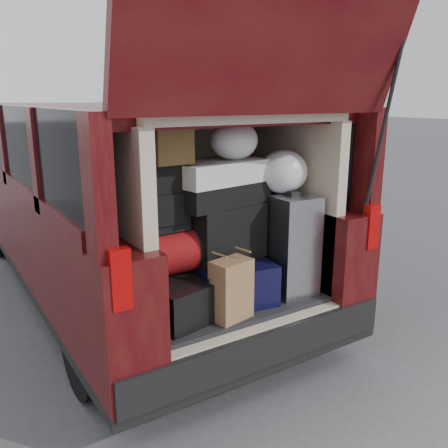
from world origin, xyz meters
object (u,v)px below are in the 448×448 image
(silver_roller, at_px, (285,242))
(kraft_bag, at_px, (231,290))
(black_soft_case, at_px, (224,232))
(black_hardshell, at_px, (172,294))
(red_duffel, at_px, (169,252))
(navy_hardshell, at_px, (225,277))
(backpack, at_px, (163,197))
(twotone_duffel, at_px, (219,183))

(silver_roller, xyz_separation_m, kraft_bag, (-0.56, -0.19, -0.15))
(black_soft_case, bearing_deg, kraft_bag, -122.12)
(black_hardshell, distance_m, red_duffel, 0.26)
(silver_roller, bearing_deg, black_hardshell, 177.77)
(navy_hardshell, relative_size, red_duffel, 1.44)
(black_hardshell, height_order, backpack, backpack)
(navy_hardshell, height_order, backpack, backpack)
(black_hardshell, bearing_deg, navy_hardshell, -6.62)
(kraft_bag, relative_size, backpack, 0.91)
(black_soft_case, relative_size, backpack, 1.24)
(navy_hardshell, relative_size, black_soft_case, 1.22)
(black_hardshell, xyz_separation_m, kraft_bag, (0.26, -0.27, 0.06))
(black_hardshell, xyz_separation_m, backpack, (-0.01, 0.05, 0.60))
(silver_roller, relative_size, backpack, 1.67)
(black_soft_case, height_order, twotone_duffel, twotone_duffel)
(black_hardshell, xyz_separation_m, silver_roller, (0.82, -0.08, 0.22))
(black_hardshell, distance_m, twotone_duffel, 0.75)
(kraft_bag, relative_size, twotone_duffel, 0.59)
(black_soft_case, bearing_deg, silver_roller, -23.20)
(kraft_bag, height_order, red_duffel, red_duffel)
(twotone_duffel, bearing_deg, backpack, 170.79)
(black_hardshell, distance_m, navy_hardshell, 0.41)
(black_hardshell, xyz_separation_m, navy_hardshell, (0.41, 0.03, 0.01))
(navy_hardshell, xyz_separation_m, silver_roller, (0.41, -0.11, 0.20))
(black_soft_case, bearing_deg, red_duffel, 173.35)
(kraft_bag, distance_m, red_duffel, 0.44)
(kraft_bag, xyz_separation_m, twotone_duffel, (0.12, 0.33, 0.58))
(backpack, bearing_deg, red_duffel, -44.22)
(red_duffel, xyz_separation_m, black_soft_case, (0.40, 0.00, 0.07))
(black_hardshell, relative_size, silver_roller, 0.89)
(black_hardshell, distance_m, black_soft_case, 0.52)
(navy_hardshell, relative_size, twotone_duffel, 0.98)
(black_hardshell, relative_size, backpack, 1.48)
(red_duffel, height_order, backpack, backpack)
(navy_hardshell, height_order, black_soft_case, black_soft_case)
(silver_roller, xyz_separation_m, red_duffel, (-0.82, 0.12, 0.04))
(navy_hardshell, xyz_separation_m, backpack, (-0.42, 0.02, 0.58))
(navy_hardshell, bearing_deg, silver_roller, -7.25)
(kraft_bag, distance_m, backpack, 0.68)
(black_hardshell, relative_size, twotone_duffel, 0.95)
(kraft_bag, xyz_separation_m, red_duffel, (-0.25, 0.31, 0.19))
(kraft_bag, height_order, backpack, backpack)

